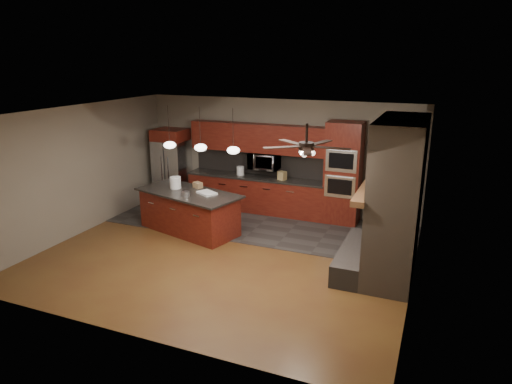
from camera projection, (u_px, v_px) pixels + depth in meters
The scene contains 22 objects.
ground at pixel (227, 254), 9.07m from camera, with size 7.00×7.00×0.00m, color brown.
ceiling at pixel (224, 112), 8.28m from camera, with size 7.00×6.00×0.02m, color white.
back_wall at pixel (278, 156), 11.34m from camera, with size 7.00×0.02×2.80m, color #726A5B.
right_wall at pixel (419, 209), 7.40m from camera, with size 0.02×6.00×2.80m, color #726A5B.
left_wall at pixel (81, 170), 9.95m from camera, with size 0.02×6.00×2.80m, color #726A5B.
slate_tile_patch at pixel (260, 224), 10.67m from camera, with size 7.00×2.40×0.01m, color #312F2C.
fireplace_column at pixel (392, 204), 7.95m from camera, with size 1.30×2.10×2.80m.
back_cabinetry at pixel (257, 176), 11.43m from camera, with size 3.59×0.64×2.20m.
oven_tower at pixel (343, 173), 10.50m from camera, with size 0.80×0.63×2.38m.
microwave at pixel (264, 161), 11.24m from camera, with size 0.73×0.41×0.50m, color silver.
refrigerator at pixel (172, 166), 12.16m from camera, with size 0.83×0.75×1.96m.
kitchen_island at pixel (189, 211), 10.15m from camera, with size 2.58×1.67×0.92m.
white_bucket at pixel (175, 183), 10.25m from camera, with size 0.24×0.24×0.26m, color white.
paint_can at pixel (186, 194), 9.68m from camera, with size 0.16×0.16×0.10m, color silver.
paint_tray at pixel (207, 193), 9.86m from camera, with size 0.42×0.29×0.04m, color silver.
cardboard_box at pixel (198, 185), 10.31m from camera, with size 0.20×0.15×0.13m, color olive.
counter_bucket at pixel (240, 171), 11.51m from camera, with size 0.19×0.19×0.22m, color white.
counter_box at pixel (282, 176), 11.05m from camera, with size 0.19×0.15×0.21m, color tan.
pendant_left at pixel (170, 145), 9.74m from camera, with size 0.26×0.26×0.92m.
pendant_center at pixel (201, 147), 9.46m from camera, with size 0.26×0.26×0.92m.
pendant_right at pixel (233, 150), 9.19m from camera, with size 0.26×0.26×0.92m.
ceiling_fan at pixel (306, 146), 7.01m from camera, with size 1.27×1.33×0.41m.
Camera 1 is at (3.71, -7.50, 3.77)m, focal length 32.00 mm.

